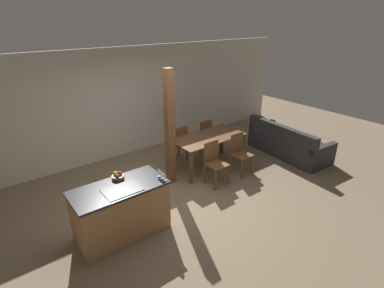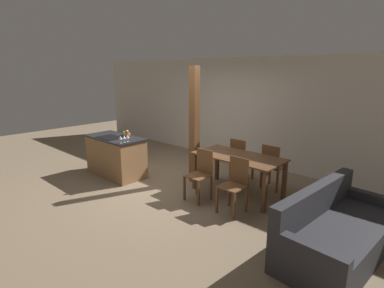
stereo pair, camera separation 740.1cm
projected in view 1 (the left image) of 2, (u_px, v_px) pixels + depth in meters
The scene contains 14 objects.
ground_plane at pixel (174, 198), 6.00m from camera, with size 16.00×16.00×0.00m, color #847056.
wall_back at pixel (114, 105), 7.32m from camera, with size 11.20×0.08×2.70m.
kitchen_island at pixel (121, 211), 4.85m from camera, with size 1.49×0.73×0.92m.
fruit_bowl at pixel (118, 176), 4.88m from camera, with size 0.20×0.20×0.12m.
wine_glass_near at pixel (164, 174), 4.79m from camera, with size 0.07×0.07×0.15m.
wine_glass_middle at pixel (161, 172), 4.85m from camera, with size 0.07×0.07×0.15m.
wine_glass_far at pixel (159, 170), 4.91m from camera, with size 0.07×0.07×0.15m.
dining_table at pixel (208, 141), 6.99m from camera, with size 1.71×0.86×0.78m.
dining_chair_near_left at pixel (214, 162), 6.36m from camera, with size 0.40×0.40×0.94m.
dining_chair_near_right at pixel (240, 153), 6.79m from camera, with size 0.40×0.40×0.94m.
dining_chair_far_left at pixel (179, 143), 7.31m from camera, with size 0.40×0.40×0.94m.
dining_chair_far_right at pixel (203, 136), 7.75m from camera, with size 0.40×0.40×0.94m.
couch at pixel (288, 144), 7.77m from camera, with size 1.06×2.16×0.86m.
timber_post at pixel (170, 129), 6.11m from camera, with size 0.16×0.16×2.46m.
Camera 1 is at (-2.83, -4.23, 3.37)m, focal length 28.00 mm.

